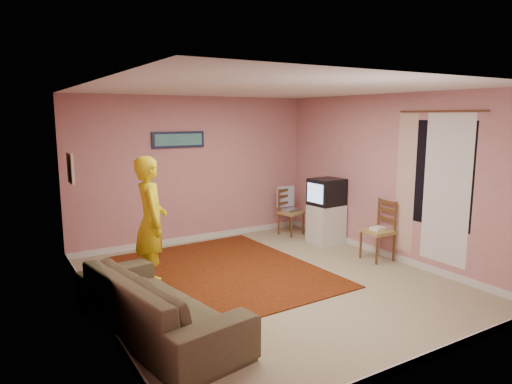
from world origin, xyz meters
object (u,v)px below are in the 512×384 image
tv_cabinet (326,224)px  chair_b (378,224)px  person (151,222)px  crt_tv (327,192)px  sofa (157,303)px  chair_a (291,207)px

tv_cabinet → chair_b: size_ratio=1.33×
tv_cabinet → person: (-3.35, -0.43, 0.53)m
crt_tv → tv_cabinet: bearing=0.0°
tv_cabinet → person: bearing=-172.6°
tv_cabinet → person: size_ratio=0.39×
tv_cabinet → sofa: size_ratio=0.30×
tv_cabinet → sofa: tv_cabinet is taller
crt_tv → person: person is taller
chair_b → sofa: (-3.80, -0.59, -0.25)m
tv_cabinet → crt_tv: size_ratio=1.19×
crt_tv → sofa: bearing=-157.7°
sofa → person: 1.51m
sofa → chair_b: bearing=-91.0°
chair_b → person: size_ratio=0.30×
tv_cabinet → crt_tv: (-0.01, -0.00, 0.58)m
crt_tv → chair_a: (-0.21, 0.77, -0.39)m
person → chair_b: bearing=-91.7°
crt_tv → chair_b: (0.06, -1.20, -0.34)m
chair_b → person: bearing=-99.4°
chair_a → chair_b: bearing=-95.4°
chair_b → person: person is taller
crt_tv → chair_a: bearing=102.2°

